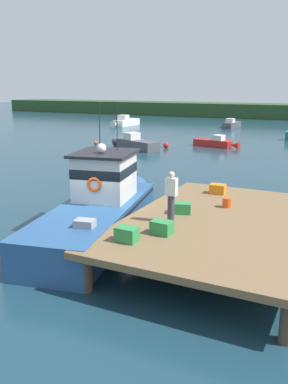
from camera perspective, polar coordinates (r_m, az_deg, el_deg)
The scene contains 16 objects.
ground_plane at distance 15.90m, azimuth -6.13°, elevation -5.52°, with size 200.00×200.00×0.00m, color #193847.
dock at distance 13.68m, azimuth 11.00°, elevation -4.30°, with size 6.00×9.00×1.20m.
main_fishing_boat at distance 15.49m, azimuth -6.11°, elevation -2.14°, with size 4.17×9.96×4.80m.
crate_stack_mid_dock at distance 12.10m, azimuth 2.47°, elevation -4.90°, with size 0.60×0.44×0.40m, color #2D8442.
crate_single_by_cleat at distance 11.54m, azimuth -2.36°, elevation -5.85°, with size 0.60×0.44×0.41m, color #2D8442.
crate_single_far at distance 16.86m, azimuth 10.13°, elevation 0.42°, with size 0.60×0.44×0.38m, color orange.
crate_stack_near_edge at distance 14.08m, azimuth 5.24°, elevation -2.21°, with size 0.60×0.44×0.37m, color #2D8442.
bait_bucket at distance 15.02m, azimuth 11.36°, elevation -1.44°, with size 0.32×0.32×0.34m, color #E04C19.
deckhand_by_the_boat at distance 13.03m, azimuth 3.77°, elevation -0.47°, with size 0.36×0.22×1.63m.
moored_boat_off_the_point at distance 58.27m, azimuth -2.63°, elevation 9.60°, with size 1.67×6.06×1.54m.
moored_boat_far_left at distance 38.46m, azimuth 9.85°, elevation 6.70°, with size 4.42×1.70×1.10m.
moored_boat_far_right at distance 57.12m, azimuth 11.90°, elevation 9.11°, with size 1.61×4.89×1.23m.
moored_boat_outer_mooring at distance 36.77m, azimuth -1.30°, elevation 6.72°, with size 5.48×3.19×1.40m.
mooring_buoy_spare_mooring at distance 37.27m, azimuth 3.06°, elevation 6.46°, with size 0.51×0.51×0.51m, color red.
mooring_buoy_inshore at distance 39.77m, azimuth -6.67°, elevation 6.78°, with size 0.37×0.37×0.37m, color #EA5B19.
mooring_buoy_channel_marker at distance 23.32m, azimuth -7.96°, elevation 1.44°, with size 0.44×0.44×0.44m, color red.
Camera 1 is at (8.16, -12.54, 5.40)m, focal length 38.69 mm.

